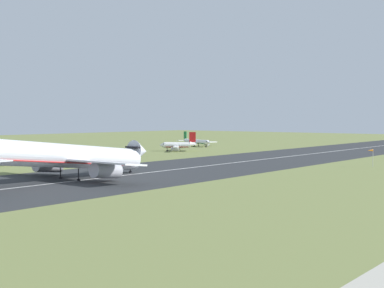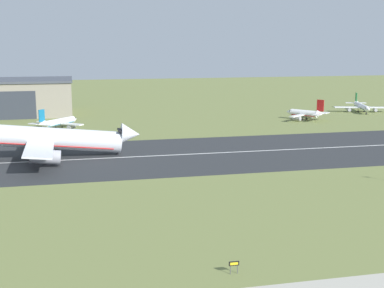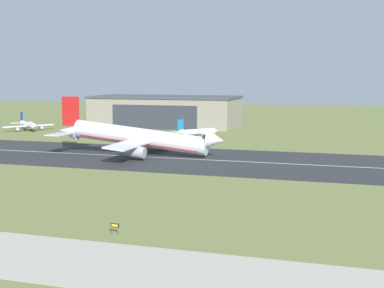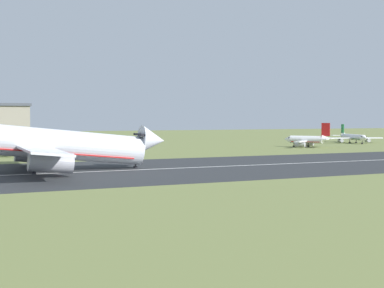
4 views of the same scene
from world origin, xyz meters
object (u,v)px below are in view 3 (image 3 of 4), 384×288
(airplane_parked_west, at_px, (198,132))
(runway_sign, at_px, (115,226))
(airplane_landing, at_px, (139,138))
(airplane_parked_east, at_px, (28,125))

(airplane_parked_west, xyz_separation_m, runway_sign, (24.57, -128.23, -1.19))
(airplane_landing, xyz_separation_m, runway_sign, (29.44, -79.67, -4.22))
(airplane_landing, height_order, airplane_parked_east, airplane_landing)
(airplane_parked_east, relative_size, runway_sign, 11.61)
(airplane_parked_east, bearing_deg, airplane_parked_west, -4.05)
(airplane_parked_west, height_order, runway_sign, airplane_parked_west)
(airplane_landing, distance_m, runway_sign, 85.04)
(airplane_parked_west, height_order, airplane_parked_east, airplane_parked_east)
(airplane_landing, distance_m, airplane_parked_east, 94.69)
(airplane_landing, height_order, airplane_parked_west, airplane_landing)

